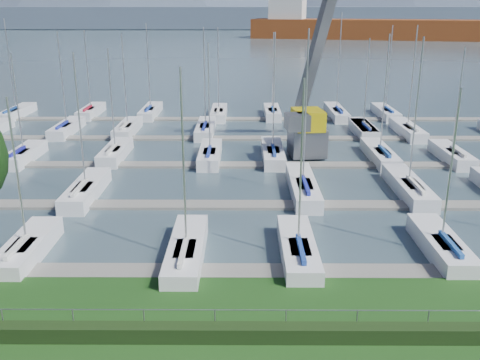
{
  "coord_description": "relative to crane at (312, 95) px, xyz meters",
  "views": [
    {
      "loc": [
        0.17,
        -19.58,
        13.4
      ],
      "look_at": [
        0.0,
        12.0,
        3.0
      ],
      "focal_mm": 40.0,
      "sensor_mm": 36.0,
      "label": 1
    }
  ],
  "objects": [
    {
      "name": "water",
      "position": [
        -6.64,
        229.79,
        -5.73
      ],
      "size": [
        800.0,
        540.0,
        0.2
      ],
      "primitive_type": "cube",
      "color": "#3F535C"
    },
    {
      "name": "fence",
      "position": [
        -6.64,
        -30.21,
        -4.13
      ],
      "size": [
        80.0,
        0.04,
        0.04
      ],
      "primitive_type": "cylinder",
      "rotation": [
        0.0,
        1.57,
        0.0
      ],
      "color": "gray",
      "rests_on": "grass"
    },
    {
      "name": "cargo_ship_mid",
      "position": [
        40.01,
        180.79,
        -1.73
      ],
      "size": [
        95.19,
        39.94,
        21.5
      ],
      "rotation": [
        0.0,
        0.0,
        -0.24
      ],
      "color": "brown",
      "rests_on": "water"
    },
    {
      "name": "foothill",
      "position": [
        -6.64,
        299.79,
        0.67
      ],
      "size": [
        900.0,
        80.0,
        12.0
      ],
      "primitive_type": "cube",
      "color": "#475568",
      "rests_on": "water"
    },
    {
      "name": "sailboat_fleet",
      "position": [
        -8.54,
        -0.62,
        -0.05
      ],
      "size": [
        75.18,
        49.5,
        13.54
      ],
      "color": "silver",
      "rests_on": "water"
    },
    {
      "name": "hedge",
      "position": [
        -6.64,
        -30.61,
        -4.98
      ],
      "size": [
        80.0,
        0.7,
        0.7
      ],
      "primitive_type": "cube",
      "color": "black",
      "rests_on": "grass"
    },
    {
      "name": "docks",
      "position": [
        -6.64,
        -4.21,
        -5.55
      ],
      "size": [
        90.0,
        41.6,
        0.25
      ],
      "color": "slate",
      "rests_on": "water"
    },
    {
      "name": "crane",
      "position": [
        0.0,
        0.0,
        0.0
      ],
      "size": [
        6.24,
        13.22,
        22.35
      ],
      "rotation": [
        0.0,
        0.0,
        0.12
      ],
      "color": "slate",
      "rests_on": "water"
    }
  ]
}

